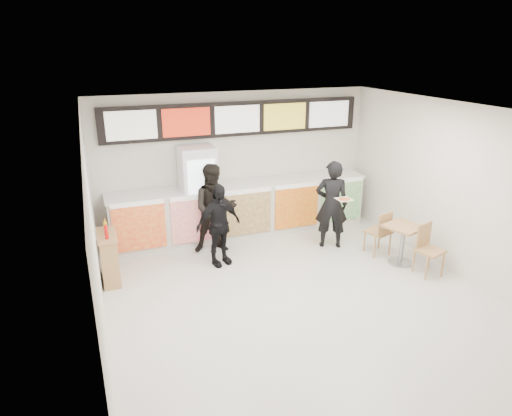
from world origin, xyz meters
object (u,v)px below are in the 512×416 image
customer_main (332,205)px  cafe_table (403,237)px  drinks_fridge (199,195)px  condiment_ledge (109,257)px  customer_left (215,209)px  customer_mid (218,225)px  service_counter (243,209)px

customer_main → cafe_table: size_ratio=1.12×
drinks_fridge → condiment_ledge: 2.28m
condiment_ledge → cafe_table: bearing=-13.2°
customer_main → customer_left: customer_main is taller
customer_mid → condiment_ledge: customer_mid is taller
customer_mid → condiment_ledge: bearing=163.9°
drinks_fridge → cafe_table: size_ratio=1.25×
customer_main → drinks_fridge: bearing=-2.8°
cafe_table → customer_main: bearing=109.1°
customer_left → customer_mid: size_ratio=1.15×
drinks_fridge → customer_mid: drinks_fridge is taller
customer_main → cafe_table: (0.87, -1.16, -0.37)m
customer_main → condiment_ledge: (-4.29, 0.05, -0.45)m
customer_main → customer_left: 2.31m
customer_mid → cafe_table: bearing=-35.3°
condiment_ledge → drinks_fridge: bearing=31.6°
service_counter → drinks_fridge: size_ratio=2.78×
customer_mid → customer_main: bearing=-15.4°
service_counter → customer_main: (1.47, -1.19, 0.32)m
condiment_ledge → customer_main: bearing=-0.7°
customer_main → customer_left: (-2.24, 0.59, -0.01)m
service_counter → condiment_ledge: size_ratio=5.34×
service_counter → drinks_fridge: (-0.93, 0.02, 0.43)m
customer_mid → drinks_fridge: bearing=78.2°
drinks_fridge → customer_main: bearing=-26.7°
customer_main → customer_left: bearing=9.1°
service_counter → condiment_ledge: 3.05m
customer_main → service_counter: bearing=-15.2°
customer_mid → service_counter: bearing=38.6°
service_counter → condiment_ledge: (-2.82, -1.14, -0.13)m
service_counter → cafe_table: bearing=-45.2°
customer_left → customer_mid: 0.60m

